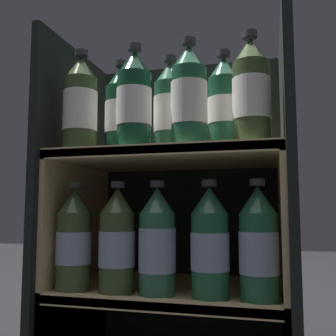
# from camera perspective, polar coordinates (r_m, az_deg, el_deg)

# --- Properties ---
(fridge_back_wall) EXTENTS (0.57, 0.02, 0.80)m
(fridge_back_wall) POSITION_cam_1_polar(r_m,az_deg,el_deg) (1.16, 3.07, -4.57)
(fridge_back_wall) COLOR black
(fridge_back_wall) RESTS_ON ground_plane
(fridge_side_left) EXTENTS (0.02, 0.40, 0.80)m
(fridge_side_left) POSITION_cam_1_polar(r_m,az_deg,el_deg) (1.08, -13.56, -4.30)
(fridge_side_left) COLOR black
(fridge_side_left) RESTS_ON ground_plane
(fridge_side_right) EXTENTS (0.02, 0.40, 0.80)m
(fridge_side_right) POSITION_cam_1_polar(r_m,az_deg,el_deg) (0.95, 17.17, -3.99)
(fridge_side_right) COLOR black
(fridge_side_right) RESTS_ON ground_plane
(shelf_lower) EXTENTS (0.53, 0.36, 0.19)m
(shelf_lower) POSITION_cam_1_polar(r_m,az_deg,el_deg) (0.99, 0.67, -18.79)
(shelf_lower) COLOR #DBBC84
(shelf_lower) RESTS_ON ground_plane
(shelf_upper) EXTENTS (0.53, 0.36, 0.51)m
(shelf_upper) POSITION_cam_1_polar(r_m,az_deg,el_deg) (0.97, 0.71, -6.56)
(shelf_upper) COLOR #DBBC84
(shelf_upper) RESTS_ON ground_plane
(bottle_upper_front_0) EXTENTS (0.08, 0.08, 0.25)m
(bottle_upper_front_0) POSITION_cam_1_polar(r_m,az_deg,el_deg) (0.96, -12.62, 8.74)
(bottle_upper_front_0) COLOR #384C28
(bottle_upper_front_0) RESTS_ON shelf_upper
(bottle_upper_front_1) EXTENTS (0.08, 0.08, 0.25)m
(bottle_upper_front_1) POSITION_cam_1_polar(r_m,az_deg,el_deg) (0.91, -4.93, 9.51)
(bottle_upper_front_1) COLOR #144228
(bottle_upper_front_1) RESTS_ON shelf_upper
(bottle_upper_front_2) EXTENTS (0.08, 0.08, 0.25)m
(bottle_upper_front_2) POSITION_cam_1_polar(r_m,az_deg,el_deg) (0.88, 3.08, 10.08)
(bottle_upper_front_2) COLOR #1E5638
(bottle_upper_front_2) RESTS_ON shelf_upper
(bottle_upper_front_3) EXTENTS (0.08, 0.08, 0.25)m
(bottle_upper_front_3) POSITION_cam_1_polar(r_m,az_deg,el_deg) (0.86, 12.00, 10.53)
(bottle_upper_front_3) COLOR #384C28
(bottle_upper_front_3) RESTS_ON shelf_upper
(bottle_upper_back_0) EXTENTS (0.08, 0.08, 0.25)m
(bottle_upper_back_0) POSITION_cam_1_polar(r_m,az_deg,el_deg) (1.01, -6.86, 7.93)
(bottle_upper_back_0) COLOR #194C2D
(bottle_upper_back_0) RESTS_ON shelf_upper
(bottle_upper_back_1) EXTENTS (0.08, 0.08, 0.25)m
(bottle_upper_back_1) POSITION_cam_1_polar(r_m,az_deg,el_deg) (0.97, 0.43, 8.45)
(bottle_upper_back_1) COLOR #285B42
(bottle_upper_back_1) RESTS_ON shelf_upper
(bottle_upper_back_2) EXTENTS (0.08, 0.08, 0.25)m
(bottle_upper_back_2) POSITION_cam_1_polar(r_m,az_deg,el_deg) (0.95, 8.19, 8.94)
(bottle_upper_back_2) COLOR #1E5638
(bottle_upper_back_2) RESTS_ON shelf_upper
(bottle_lower_front_0) EXTENTS (0.08, 0.08, 0.25)m
(bottle_lower_front_0) POSITION_cam_1_polar(r_m,az_deg,el_deg) (0.94, -13.49, -10.34)
(bottle_lower_front_0) COLOR #384C28
(bottle_lower_front_0) RESTS_ON shelf_lower
(bottle_lower_front_1) EXTENTS (0.08, 0.08, 0.25)m
(bottle_lower_front_1) POSITION_cam_1_polar(r_m,az_deg,el_deg) (0.89, -7.41, -10.69)
(bottle_lower_front_1) COLOR #384C28
(bottle_lower_front_1) RESTS_ON shelf_lower
(bottle_lower_front_2) EXTENTS (0.08, 0.08, 0.25)m
(bottle_lower_front_2) POSITION_cam_1_polar(r_m,az_deg,el_deg) (0.86, -1.57, -10.95)
(bottle_lower_front_2) COLOR #285B42
(bottle_lower_front_2) RESTS_ON shelf_lower
(bottle_lower_front_3) EXTENTS (0.08, 0.08, 0.25)m
(bottle_lower_front_3) POSITION_cam_1_polar(r_m,az_deg,el_deg) (0.84, 6.09, -11.02)
(bottle_lower_front_3) COLOR #1E5638
(bottle_lower_front_3) RESTS_ON shelf_lower
(bottle_lower_front_4) EXTENTS (0.08, 0.08, 0.25)m
(bottle_lower_front_4) POSITION_cam_1_polar(r_m,az_deg,el_deg) (0.83, 13.04, -10.98)
(bottle_lower_front_4) COLOR #1E5638
(bottle_lower_front_4) RESTS_ON shelf_lower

